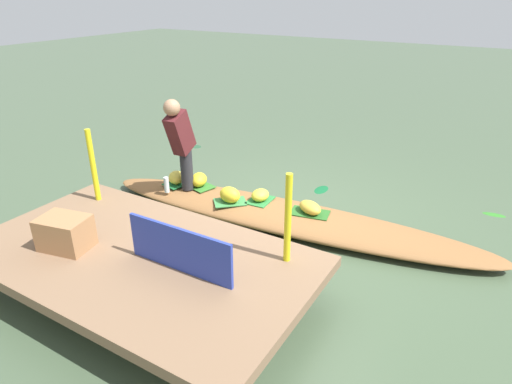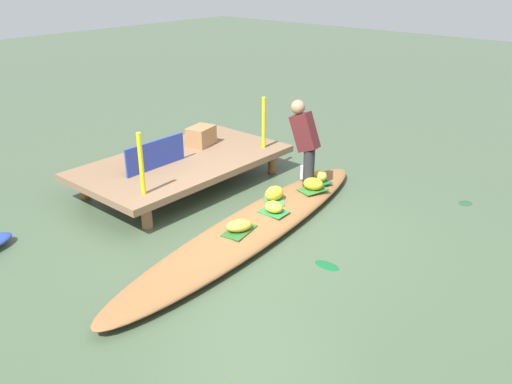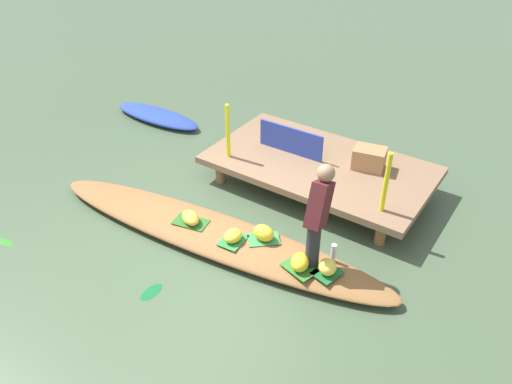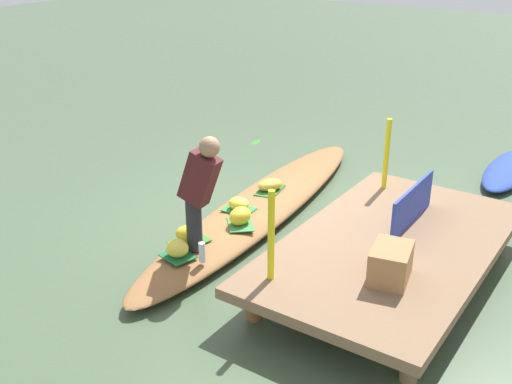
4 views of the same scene
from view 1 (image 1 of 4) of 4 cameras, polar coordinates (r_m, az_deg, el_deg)
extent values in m
plane|color=#43573E|center=(5.43, 3.65, -3.99)|extent=(40.00, 40.00, 0.00)
cube|color=#806147|center=(4.23, -14.79, -8.22)|extent=(3.20, 1.80, 0.10)
cylinder|color=#906044|center=(4.20, 5.58, -11.13)|extent=(0.14, 0.14, 0.32)
cylinder|color=brown|center=(5.59, -18.77, -2.64)|extent=(0.14, 0.14, 0.32)
ellipsoid|color=brown|center=(5.39, 3.68, -3.10)|extent=(5.00, 1.28, 0.19)
cube|color=#3A8444|center=(5.50, -3.34, -1.28)|extent=(0.47, 0.46, 0.01)
ellipsoid|color=yellow|center=(5.46, -3.37, -0.36)|extent=(0.30, 0.23, 0.20)
cube|color=#286223|center=(5.28, 6.92, -2.66)|extent=(0.49, 0.34, 0.01)
ellipsoid|color=gold|center=(5.24, 6.96, -1.98)|extent=(0.38, 0.32, 0.14)
cube|color=#317128|center=(5.99, -7.28, 0.82)|extent=(0.45, 0.36, 0.01)
ellipsoid|color=gold|center=(5.96, -7.33, 1.59)|extent=(0.31, 0.34, 0.18)
cube|color=#195F2E|center=(6.10, -10.11, 1.06)|extent=(0.33, 0.36, 0.01)
ellipsoid|color=#F8DB4B|center=(6.06, -10.18, 1.84)|extent=(0.28, 0.29, 0.18)
cube|color=#2C7D3A|center=(5.54, 0.54, -1.06)|extent=(0.29, 0.36, 0.01)
ellipsoid|color=yellow|center=(5.51, 0.54, -0.39)|extent=(0.21, 0.25, 0.15)
cylinder|color=#28282D|center=(5.83, -8.88, 2.91)|extent=(0.16, 0.16, 0.55)
cube|color=#4E1B1E|center=(5.59, -9.74, 7.53)|extent=(0.22, 0.46, 0.58)
sphere|color=#9E7556|center=(5.40, -10.76, 10.58)|extent=(0.20, 0.20, 0.20)
cylinder|color=white|center=(5.84, -11.40, 0.92)|extent=(0.07, 0.07, 0.21)
cube|color=#293B9F|center=(3.79, -9.78, -7.28)|extent=(1.05, 0.04, 0.41)
cylinder|color=yellow|center=(3.77, 4.11, -3.44)|extent=(0.06, 0.06, 0.83)
cylinder|color=yellow|center=(5.20, -20.17, 3.21)|extent=(0.06, 0.06, 0.83)
cube|color=#A27249|center=(4.43, -23.28, -4.83)|extent=(0.50, 0.41, 0.31)
ellipsoid|color=#2F7C26|center=(6.36, 28.22, -2.57)|extent=(0.28, 0.14, 0.01)
ellipsoid|color=#125A2D|center=(6.36, 8.40, 0.31)|extent=(0.17, 0.32, 0.01)
ellipsoid|color=#274B31|center=(8.10, -7.77, 5.81)|extent=(0.25, 0.21, 0.01)
camera|label=2|loc=(8.42, 50.33, 20.56)|focal=36.61mm
camera|label=3|loc=(9.93, -3.54, 34.15)|focal=35.69mm
camera|label=4|loc=(7.79, -59.81, 18.08)|focal=43.57mm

